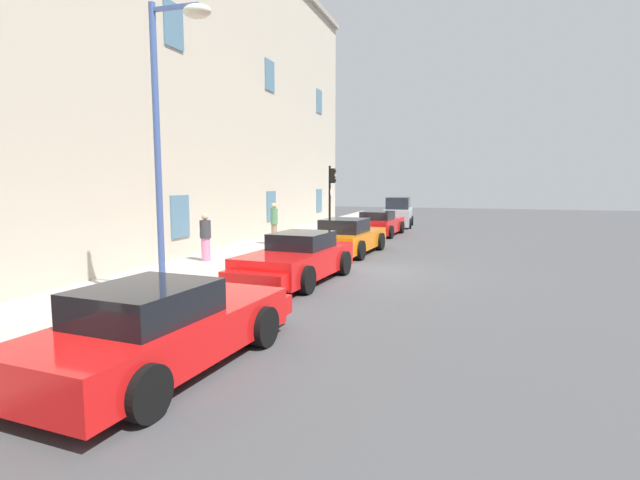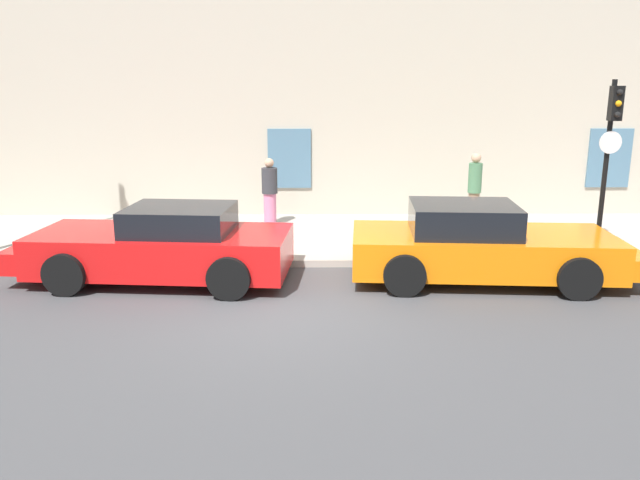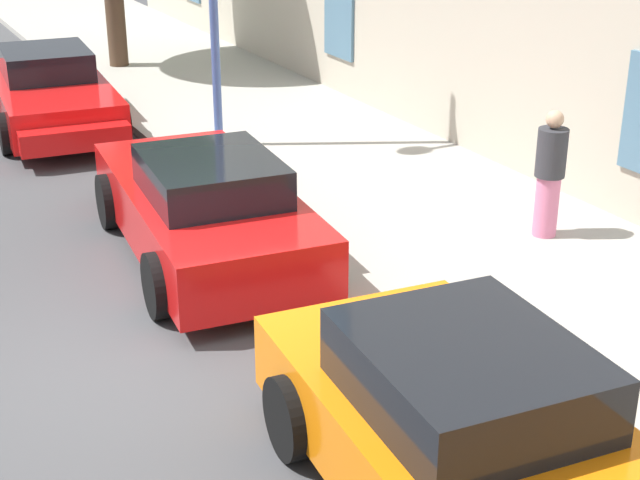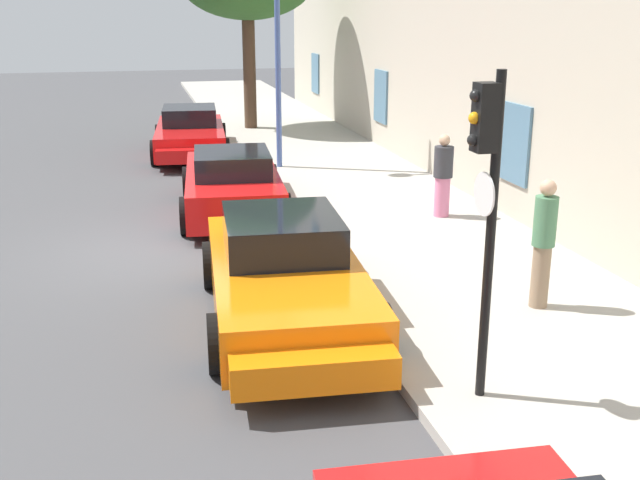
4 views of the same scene
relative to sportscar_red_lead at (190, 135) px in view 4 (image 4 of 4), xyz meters
The scene contains 8 objects.
ground_plane 8.82m from the sportscar_red_lead, ahead, with size 80.00×80.00×0.00m, color #444447.
sidewalk 9.33m from the sportscar_red_lead, 20.95° to the left, with size 60.00×4.41×0.14m, color #A8A399.
sportscar_red_lead is the anchor object (origin of this frame).
sportscar_yellow_flank 6.45m from the sportscar_red_lead, ahead, with size 5.04×2.38×1.37m.
sportscar_white_middle 12.47m from the sportscar_red_lead, ahead, with size 5.13×2.43×1.40m.
traffic_light 15.35m from the sportscar_red_lead, ahead, with size 0.44×0.36×3.41m.
pedestrian_admiring 9.30m from the sportscar_red_lead, 27.21° to the left, with size 0.53×0.53×1.62m.
pedestrian_strolling 13.55m from the sportscar_red_lead, 15.95° to the left, with size 0.41×0.41×1.79m.
Camera 4 is at (13.09, -0.23, 4.11)m, focal length 42.67 mm.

